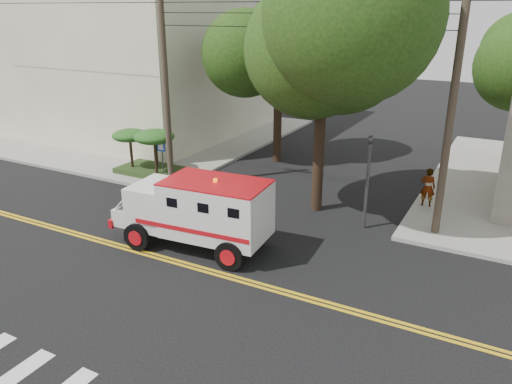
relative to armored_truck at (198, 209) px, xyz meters
The scene contains 12 objects.
ground 2.08m from the armored_truck, 57.76° to the right, with size 100.00×100.00×0.00m, color black.
sidewalk_nw 17.68m from the armored_truck, 136.08° to the left, with size 17.00×17.00×0.15m, color gray.
building_left 20.45m from the armored_truck, 136.96° to the left, with size 16.00×14.00×10.00m, color beige.
utility_pole_left 7.40m from the armored_truck, 135.42° to the left, with size 0.28×0.28×9.00m, color #382D23.
utility_pole_right 9.17m from the armored_truck, 34.74° to the left, with size 0.28×0.28×9.00m, color #382D23.
tree_main 8.06m from the armored_truck, 60.94° to the left, with size 6.08×5.70×9.85m.
tree_left 11.51m from the armored_truck, 100.12° to the left, with size 4.48×4.20×7.70m.
traffic_signal 6.37m from the armored_truck, 43.22° to the left, with size 0.15×0.18×3.60m.
accessibility_sign 7.29m from the armored_truck, 137.77° to the left, with size 0.45×0.10×2.02m.
palm_planter 8.52m from the armored_truck, 141.11° to the left, with size 3.52×2.63×2.36m.
armored_truck is the anchor object (origin of this frame).
pedestrian_a 9.74m from the armored_truck, 49.60° to the left, with size 0.59×0.39×1.63m, color gray.
Camera 1 is at (8.40, -11.64, 7.88)m, focal length 35.00 mm.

